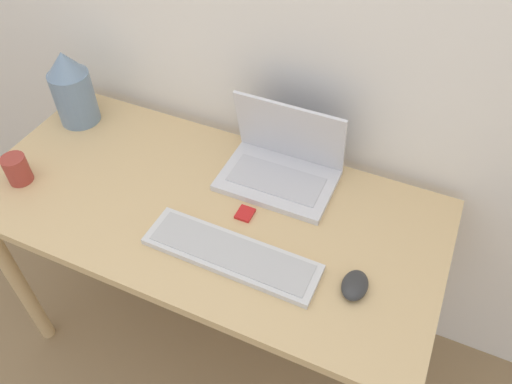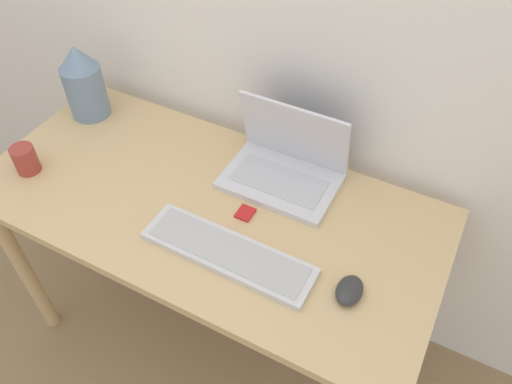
{
  "view_description": "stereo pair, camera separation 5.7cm",
  "coord_description": "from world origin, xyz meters",
  "px_view_note": "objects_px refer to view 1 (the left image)",
  "views": [
    {
      "loc": [
        0.53,
        -0.5,
        1.83
      ],
      "look_at": [
        0.16,
        0.34,
        0.87
      ],
      "focal_mm": 35.0,
      "sensor_mm": 36.0,
      "label": 1
    },
    {
      "loc": [
        0.58,
        -0.47,
        1.83
      ],
      "look_at": [
        0.16,
        0.34,
        0.87
      ],
      "focal_mm": 35.0,
      "sensor_mm": 36.0,
      "label": 2
    }
  ],
  "objects_px": {
    "laptop": "(282,163)",
    "keyboard": "(231,254)",
    "mouse": "(355,285)",
    "vase": "(72,88)",
    "mp3_player": "(245,214)",
    "mug": "(17,169)"
  },
  "relations": [
    {
      "from": "laptop",
      "to": "keyboard",
      "type": "xyz_separation_m",
      "value": [
        -0.0,
        -0.33,
        -0.04
      ]
    },
    {
      "from": "keyboard",
      "to": "mouse",
      "type": "xyz_separation_m",
      "value": [
        0.32,
        0.03,
        0.01
      ]
    },
    {
      "from": "mouse",
      "to": "mp3_player",
      "type": "distance_m",
      "value": 0.37
    },
    {
      "from": "vase",
      "to": "mug",
      "type": "height_order",
      "value": "vase"
    },
    {
      "from": "vase",
      "to": "mug",
      "type": "distance_m",
      "value": 0.32
    },
    {
      "from": "mp3_player",
      "to": "keyboard",
      "type": "bearing_deg",
      "value": -78.76
    },
    {
      "from": "laptop",
      "to": "mouse",
      "type": "xyz_separation_m",
      "value": [
        0.32,
        -0.3,
        -0.04
      ]
    },
    {
      "from": "vase",
      "to": "mp3_player",
      "type": "height_order",
      "value": "vase"
    },
    {
      "from": "laptop",
      "to": "mouse",
      "type": "relative_size",
      "value": 3.59
    },
    {
      "from": "keyboard",
      "to": "laptop",
      "type": "bearing_deg",
      "value": 89.22
    },
    {
      "from": "keyboard",
      "to": "mp3_player",
      "type": "distance_m",
      "value": 0.15
    },
    {
      "from": "mp3_player",
      "to": "laptop",
      "type": "bearing_deg",
      "value": 79.8
    },
    {
      "from": "mp3_player",
      "to": "mug",
      "type": "height_order",
      "value": "mug"
    },
    {
      "from": "laptop",
      "to": "mouse",
      "type": "bearing_deg",
      "value": -43.34
    },
    {
      "from": "mp3_player",
      "to": "mug",
      "type": "xyz_separation_m",
      "value": [
        -0.67,
        -0.15,
        0.04
      ]
    },
    {
      "from": "keyboard",
      "to": "vase",
      "type": "xyz_separation_m",
      "value": [
        -0.72,
        0.31,
        0.12
      ]
    },
    {
      "from": "laptop",
      "to": "vase",
      "type": "relative_size",
      "value": 1.3
    },
    {
      "from": "mouse",
      "to": "vase",
      "type": "relative_size",
      "value": 0.36
    },
    {
      "from": "keyboard",
      "to": "mouse",
      "type": "bearing_deg",
      "value": 6.16
    },
    {
      "from": "laptop",
      "to": "keyboard",
      "type": "distance_m",
      "value": 0.34
    },
    {
      "from": "keyboard",
      "to": "vase",
      "type": "distance_m",
      "value": 0.8
    },
    {
      "from": "laptop",
      "to": "vase",
      "type": "bearing_deg",
      "value": -178.24
    }
  ]
}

